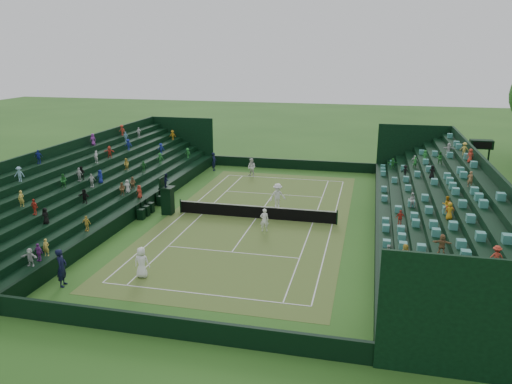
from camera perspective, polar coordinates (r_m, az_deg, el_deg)
ground at (r=36.10m, az=-0.00°, el=-3.05°), size 160.00×160.00×0.00m
court_surface at (r=36.10m, az=-0.00°, el=-3.04°), size 12.97×26.77×0.01m
perimeter_wall_north at (r=50.98m, az=4.08°, el=3.19°), size 17.17×0.20×1.00m
perimeter_wall_south at (r=22.10m, az=-9.76°, el=-14.99°), size 17.17×0.20×1.00m
perimeter_wall_east at (r=35.10m, az=13.64°, el=-3.23°), size 0.20×31.77×1.00m
perimeter_wall_west at (r=38.67m, az=-12.34°, el=-1.34°), size 0.20×31.77×1.00m
north_grandstand at (r=35.11m, az=20.57°, el=-2.01°), size 6.60×32.00×4.90m
south_grandstand at (r=40.32m, az=-17.81°, el=0.51°), size 6.60×32.00×4.90m
tennis_net at (r=35.93m, az=-0.00°, el=-2.26°), size 11.67×0.10×1.06m
scoreboard_tower at (r=50.96m, az=24.34°, el=4.82°), size 2.00×1.00×3.70m
umpire_chair at (r=37.31m, az=-10.11°, el=-0.54°), size 0.98×0.98×3.09m
courtside_chairs at (r=38.92m, az=-11.44°, el=-1.31°), size 0.50×5.48×1.09m
player_near_west at (r=27.53m, az=-12.94°, el=-7.85°), size 0.87×0.60×1.70m
player_near_east at (r=33.37m, az=0.96°, el=-3.21°), size 0.67×0.54×1.61m
player_far_west at (r=47.88m, az=-0.50°, el=2.83°), size 1.04×0.94×1.74m
player_far_east at (r=38.11m, az=2.49°, el=-0.47°), size 1.48×1.31×1.98m
line_judge_north at (r=50.29m, az=-4.82°, el=3.49°), size 0.50×0.71×1.86m
line_judge_south at (r=27.72m, az=-21.32°, el=-8.05°), size 0.65×0.83×2.02m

